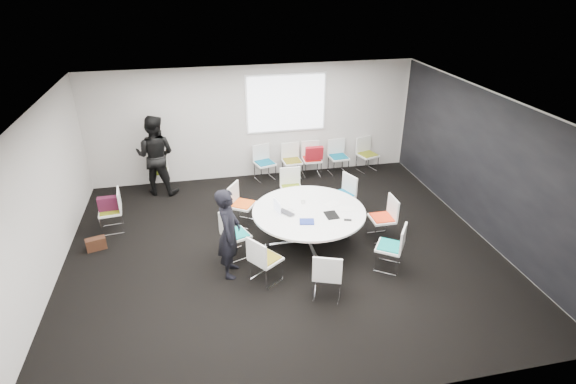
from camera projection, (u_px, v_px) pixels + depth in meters
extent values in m
cube|color=black|center=(282.00, 249.00, 8.62)|extent=(8.00, 7.00, 0.04)
cube|color=white|center=(281.00, 105.00, 7.34)|extent=(8.00, 7.00, 0.04)
cube|color=beige|center=(254.00, 123.00, 11.06)|extent=(8.00, 0.04, 2.80)
cube|color=beige|center=(344.00, 319.00, 4.90)|extent=(8.00, 0.04, 2.80)
cube|color=beige|center=(38.00, 205.00, 7.24)|extent=(0.04, 7.00, 2.80)
cube|color=beige|center=(484.00, 165.00, 8.72)|extent=(0.04, 7.00, 2.80)
cube|color=black|center=(483.00, 165.00, 8.71)|extent=(0.01, 6.94, 2.74)
cube|color=silver|center=(308.00, 241.00, 8.77)|extent=(0.90, 0.90, 0.08)
cylinder|color=silver|center=(308.00, 227.00, 8.62)|extent=(0.10, 0.10, 0.65)
cylinder|color=white|center=(309.00, 211.00, 8.47)|extent=(2.14, 2.14, 0.04)
cube|color=white|center=(286.00, 104.00, 10.95)|extent=(1.90, 0.03, 1.35)
cube|color=silver|center=(381.00, 229.00, 8.86)|extent=(0.42, 0.42, 0.42)
cube|color=white|center=(382.00, 219.00, 8.75)|extent=(0.44, 0.46, 0.04)
cube|color=red|center=(382.00, 217.00, 8.74)|extent=(0.38, 0.40, 0.03)
cube|color=white|center=(393.00, 207.00, 8.69)|extent=(0.04, 0.46, 0.42)
cube|color=silver|center=(341.00, 205.00, 9.73)|extent=(0.54, 0.54, 0.42)
cube|color=white|center=(341.00, 196.00, 9.63)|extent=(0.58, 0.59, 0.04)
cube|color=#095E88|center=(342.00, 195.00, 9.62)|extent=(0.50, 0.51, 0.03)
cube|color=white|center=(350.00, 184.00, 9.63)|extent=(0.20, 0.44, 0.42)
cube|color=silver|center=(292.00, 198.00, 10.01)|extent=(0.43, 0.43, 0.42)
cube|color=white|center=(292.00, 189.00, 9.91)|extent=(0.47, 0.45, 0.04)
cube|color=#5E7015|center=(292.00, 188.00, 9.90)|extent=(0.41, 0.39, 0.03)
cube|color=white|center=(290.00, 176.00, 9.99)|extent=(0.46, 0.05, 0.42)
cube|color=silver|center=(244.00, 215.00, 9.36)|extent=(0.58, 0.58, 0.42)
cube|color=white|center=(243.00, 205.00, 9.26)|extent=(0.62, 0.62, 0.04)
cube|color=#E05514|center=(243.00, 204.00, 9.24)|extent=(0.53, 0.54, 0.03)
cube|color=white|center=(233.00, 193.00, 9.22)|extent=(0.28, 0.41, 0.42)
cube|color=silver|center=(237.00, 245.00, 8.33)|extent=(0.54, 0.54, 0.42)
cube|color=white|center=(236.00, 235.00, 8.23)|extent=(0.57, 0.59, 0.04)
cube|color=#0C827F|center=(236.00, 234.00, 8.21)|extent=(0.50, 0.51, 0.03)
cube|color=white|center=(225.00, 227.00, 8.02)|extent=(0.20, 0.44, 0.42)
cube|color=silver|center=(266.00, 270.00, 7.65)|extent=(0.59, 0.59, 0.42)
cube|color=white|center=(266.00, 259.00, 7.55)|extent=(0.63, 0.63, 0.04)
cube|color=olive|center=(266.00, 257.00, 7.54)|extent=(0.54, 0.55, 0.03)
cube|color=white|center=(256.00, 253.00, 7.31)|extent=(0.30, 0.40, 0.42)
cube|color=silver|center=(327.00, 285.00, 7.30)|extent=(0.54, 0.54, 0.42)
cube|color=white|center=(328.00, 273.00, 7.20)|extent=(0.59, 0.57, 0.04)
cube|color=red|center=(328.00, 272.00, 7.18)|extent=(0.51, 0.50, 0.03)
cube|color=white|center=(327.00, 269.00, 6.91)|extent=(0.44, 0.19, 0.42)
cube|color=silver|center=(388.00, 258.00, 7.97)|extent=(0.58, 0.58, 0.42)
cube|color=white|center=(389.00, 247.00, 7.87)|extent=(0.62, 0.63, 0.04)
cube|color=#08827A|center=(390.00, 246.00, 7.86)|extent=(0.54, 0.55, 0.03)
cube|color=white|center=(403.00, 238.00, 7.69)|extent=(0.29, 0.40, 0.42)
cube|color=silver|center=(265.00, 172.00, 11.30)|extent=(0.52, 0.52, 0.42)
cube|color=white|center=(265.00, 164.00, 11.20)|extent=(0.57, 0.56, 0.04)
cube|color=#0C5D7C|center=(265.00, 163.00, 11.18)|extent=(0.49, 0.48, 0.03)
cube|color=white|center=(261.00, 152.00, 11.26)|extent=(0.45, 0.17, 0.42)
cube|color=silver|center=(292.00, 170.00, 11.41)|extent=(0.44, 0.44, 0.42)
cube|color=white|center=(292.00, 162.00, 11.31)|extent=(0.48, 0.46, 0.04)
cube|color=#6E6418|center=(292.00, 161.00, 11.29)|extent=(0.42, 0.40, 0.03)
cube|color=white|center=(290.00, 150.00, 11.38)|extent=(0.46, 0.06, 0.42)
cube|color=silver|center=(312.00, 168.00, 11.52)|extent=(0.43, 0.43, 0.42)
cube|color=white|center=(312.00, 160.00, 11.42)|extent=(0.48, 0.46, 0.04)
cube|color=red|center=(312.00, 159.00, 11.41)|extent=(0.41, 0.39, 0.03)
cube|color=white|center=(310.00, 148.00, 11.50)|extent=(0.46, 0.05, 0.42)
cube|color=silver|center=(338.00, 166.00, 11.66)|extent=(0.45, 0.45, 0.42)
cube|color=white|center=(339.00, 158.00, 11.55)|extent=(0.49, 0.47, 0.04)
cube|color=#0A5F7E|center=(339.00, 157.00, 11.54)|extent=(0.43, 0.41, 0.03)
cube|color=white|center=(336.00, 146.00, 11.63)|extent=(0.46, 0.07, 0.42)
cube|color=silver|center=(367.00, 163.00, 11.80)|extent=(0.52, 0.52, 0.42)
cube|color=white|center=(368.00, 155.00, 11.70)|extent=(0.57, 0.56, 0.04)
cube|color=olive|center=(368.00, 154.00, 11.68)|extent=(0.49, 0.48, 0.03)
cube|color=white|center=(363.00, 144.00, 11.76)|extent=(0.45, 0.17, 0.42)
cube|color=silver|center=(112.00, 221.00, 9.12)|extent=(0.47, 0.47, 0.42)
cube|color=white|center=(110.00, 211.00, 9.02)|extent=(0.49, 0.51, 0.04)
cube|color=olive|center=(110.00, 210.00, 9.00)|extent=(0.42, 0.44, 0.03)
cube|color=white|center=(119.00, 200.00, 8.97)|extent=(0.09, 0.46, 0.42)
cube|color=silver|center=(160.00, 181.00, 10.81)|extent=(0.43, 0.43, 0.42)
cube|color=white|center=(159.00, 173.00, 10.71)|extent=(0.47, 0.45, 0.04)
cube|color=#627018|center=(158.00, 172.00, 10.69)|extent=(0.40, 0.38, 0.03)
cube|color=white|center=(158.00, 160.00, 10.79)|extent=(0.46, 0.04, 0.42)
imported|color=black|center=(229.00, 233.00, 7.57)|extent=(0.52, 0.67, 1.64)
imported|color=black|center=(155.00, 155.00, 10.35)|extent=(1.09, 0.95, 1.89)
imported|color=#333338|center=(288.00, 212.00, 8.38)|extent=(0.37, 0.40, 0.03)
cube|color=silver|center=(277.00, 206.00, 8.33)|extent=(0.08, 0.30, 0.22)
cube|color=black|center=(331.00, 215.00, 8.28)|extent=(0.23, 0.31, 0.02)
cube|color=navy|center=(307.00, 222.00, 8.06)|extent=(0.30, 0.25, 0.03)
cube|color=white|center=(332.00, 204.00, 8.68)|extent=(0.36, 0.32, 0.00)
cube|color=white|center=(347.00, 209.00, 8.51)|extent=(0.34, 0.28, 0.00)
cylinder|color=white|center=(303.00, 201.00, 8.69)|extent=(0.08, 0.08, 0.09)
cube|color=black|center=(348.00, 220.00, 8.13)|extent=(0.16, 0.11, 0.01)
cube|color=#431126|center=(109.00, 203.00, 8.94)|extent=(0.41, 0.16, 0.28)
cube|color=#381E12|center=(96.00, 244.00, 8.54)|extent=(0.39, 0.25, 0.24)
cube|color=maroon|center=(314.00, 153.00, 11.12)|extent=(0.45, 0.18, 0.36)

